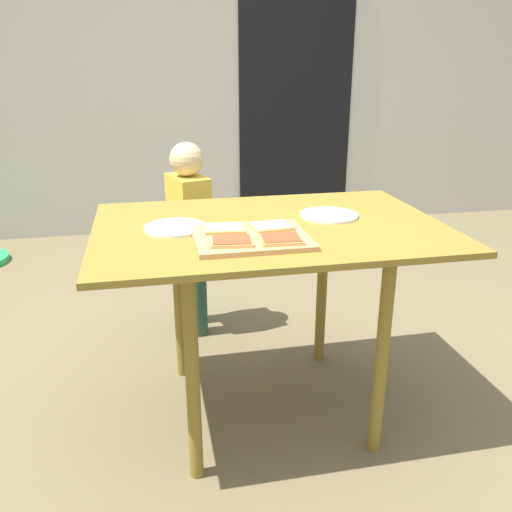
# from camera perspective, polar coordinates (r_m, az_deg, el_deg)

# --- Properties ---
(ground_plane) EXTENTS (16.00, 16.00, 0.00)m
(ground_plane) POSITION_cam_1_polar(r_m,az_deg,el_deg) (2.18, 1.28, -15.83)
(ground_plane) COLOR brown
(house_wall_back) EXTENTS (8.00, 0.20, 2.61)m
(house_wall_back) POSITION_cam_1_polar(r_m,az_deg,el_deg) (4.29, -6.70, 20.33)
(house_wall_back) COLOR #BCB7A8
(house_wall_back) RESTS_ON ground
(house_door) EXTENTS (0.90, 0.02, 2.00)m
(house_door) POSITION_cam_1_polar(r_m,az_deg,el_deg) (4.34, 4.28, 16.34)
(house_door) COLOR black
(house_door) RESTS_ON ground
(dining_table) EXTENTS (1.20, 0.82, 0.75)m
(dining_table) POSITION_cam_1_polar(r_m,az_deg,el_deg) (1.87, 1.43, 0.72)
(dining_table) COLOR olive
(dining_table) RESTS_ON ground
(cutting_board) EXTENTS (0.36, 0.30, 0.02)m
(cutting_board) POSITION_cam_1_polar(r_m,az_deg,el_deg) (1.67, -0.52, 1.97)
(cutting_board) COLOR tan
(cutting_board) RESTS_ON dining_table
(pizza_slice_far_right) EXTENTS (0.14, 0.12, 0.01)m
(pizza_slice_far_right) POSITION_cam_1_polar(r_m,az_deg,el_deg) (1.74, 1.66, 3.19)
(pizza_slice_far_right) COLOR #E2A35B
(pizza_slice_far_right) RESTS_ON cutting_board
(pizza_slice_far_left) EXTENTS (0.13, 0.11, 0.01)m
(pizza_slice_far_left) POSITION_cam_1_polar(r_m,az_deg,el_deg) (1.72, -3.40, 2.96)
(pizza_slice_far_left) COLOR #E2A35B
(pizza_slice_far_left) RESTS_ON cutting_board
(pizza_slice_near_left) EXTENTS (0.14, 0.12, 0.01)m
(pizza_slice_near_left) POSITION_cam_1_polar(r_m,az_deg,el_deg) (1.60, -2.64, 1.60)
(pizza_slice_near_left) COLOR #E2A35B
(pizza_slice_near_left) RESTS_ON cutting_board
(pizza_slice_near_right) EXTENTS (0.13, 0.11, 0.01)m
(pizza_slice_near_right) POSITION_cam_1_polar(r_m,az_deg,el_deg) (1.62, 2.69, 1.82)
(pizza_slice_near_right) COLOR #E2A35B
(pizza_slice_near_right) RESTS_ON cutting_board
(plate_white_left) EXTENTS (0.21, 0.21, 0.01)m
(plate_white_left) POSITION_cam_1_polar(r_m,az_deg,el_deg) (1.81, -8.62, 3.03)
(plate_white_left) COLOR white
(plate_white_left) RESTS_ON dining_table
(plate_white_right) EXTENTS (0.21, 0.21, 0.01)m
(plate_white_right) POSITION_cam_1_polar(r_m,az_deg,el_deg) (1.96, 7.84, 4.36)
(plate_white_right) COLOR white
(plate_white_right) RESTS_ON dining_table
(child_left) EXTENTS (0.20, 0.27, 0.94)m
(child_left) POSITION_cam_1_polar(r_m,az_deg,el_deg) (2.57, -7.13, 2.95)
(child_left) COLOR #284938
(child_left) RESTS_ON ground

